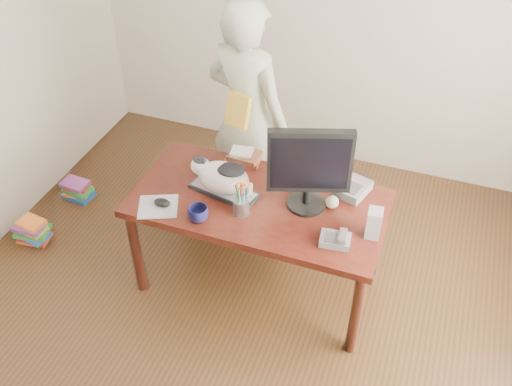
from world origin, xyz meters
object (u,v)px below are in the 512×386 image
object	(u,v)px
book_stack	(244,157)
book_pile_a	(32,231)
desk	(263,210)
keyboard	(224,191)
phone	(336,239)
person	(247,118)
cat	(221,176)
mouse	(162,203)
monitor	(309,166)
coffee_mug	(198,214)
calculator	(353,189)
book_pile_b	(77,190)
speaker	(374,223)
pen_cup	(241,205)
baseball	(332,202)

from	to	relation	value
book_stack	book_pile_a	size ratio (longest dim) A/B	0.90
desk	keyboard	bearing A→B (deg)	-161.42
phone	person	bearing A→B (deg)	128.66
desk	person	distance (m)	0.73
cat	mouse	distance (m)	0.40
monitor	coffee_mug	xyz separation A→B (m)	(-0.58, -0.34, -0.27)
keyboard	calculator	xyz separation A→B (m)	(0.77, 0.28, 0.02)
coffee_mug	book_stack	bearing A→B (deg)	86.06
cat	calculator	world-z (taller)	cat
keyboard	book_stack	distance (m)	0.35
cat	book_pile_b	world-z (taller)	cat
cat	person	xyz separation A→B (m)	(-0.08, 0.67, 0.01)
calculator	person	size ratio (longest dim) A/B	0.15
mouse	coffee_mug	xyz separation A→B (m)	(0.27, -0.04, 0.02)
speaker	pen_cup	bearing A→B (deg)	-179.23
pen_cup	book_pile_a	size ratio (longest dim) A/B	0.92
pen_cup	phone	xyz separation A→B (m)	(0.60, -0.05, -0.04)
baseball	book_pile_b	bearing A→B (deg)	173.25
baseball	book_pile_b	world-z (taller)	baseball
desk	speaker	world-z (taller)	speaker
monitor	speaker	size ratio (longest dim) A/B	2.98
baseball	book_pile_a	distance (m)	2.32
cat	pen_cup	bearing A→B (deg)	-26.65
book_stack	person	distance (m)	0.35
mouse	calculator	distance (m)	1.20
coffee_mug	book_pile_a	size ratio (longest dim) A/B	0.46
speaker	cat	bearing A→B (deg)	170.82
keyboard	monitor	bearing A→B (deg)	16.23
coffee_mug	calculator	distance (m)	1.00
desk	coffee_mug	size ratio (longest dim) A/B	12.93
baseball	phone	bearing A→B (deg)	-71.47
phone	book_pile_b	distance (m)	2.43
book_stack	desk	bearing A→B (deg)	-51.14
keyboard	coffee_mug	size ratio (longest dim) A/B	3.80
cat	phone	size ratio (longest dim) A/B	2.35
monitor	baseball	size ratio (longest dim) A/B	6.86
cat	baseball	world-z (taller)	cat
calculator	baseball	bearing A→B (deg)	-100.14
speaker	person	world-z (taller)	person
desk	phone	world-z (taller)	phone
baseball	person	distance (m)	0.97
phone	book_pile_b	world-z (taller)	phone
desk	calculator	bearing A→B (deg)	20.22
coffee_mug	book_stack	size ratio (longest dim) A/B	0.51
keyboard	monitor	xyz separation A→B (m)	(0.53, 0.05, 0.30)
person	monitor	bearing A→B (deg)	150.20
phone	speaker	size ratio (longest dim) A/B	0.99
book_stack	book_pile_a	xyz separation A→B (m)	(-1.52, -0.55, -0.70)
desk	mouse	world-z (taller)	mouse
phone	coffee_mug	bearing A→B (deg)	179.99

